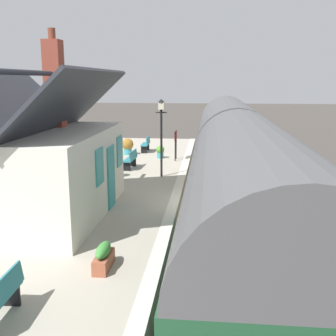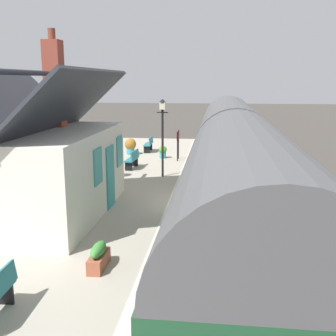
{
  "view_description": "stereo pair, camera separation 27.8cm",
  "coord_description": "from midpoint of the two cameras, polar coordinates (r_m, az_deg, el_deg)",
  "views": [
    {
      "loc": [
        -14.17,
        -0.02,
        5.16
      ],
      "look_at": [
        0.97,
        1.5,
        1.91
      ],
      "focal_mm": 44.11,
      "sensor_mm": 36.0,
      "label": 1
    },
    {
      "loc": [
        -14.14,
        -0.3,
        5.16
      ],
      "look_at": [
        0.97,
        1.5,
        1.91
      ],
      "focal_mm": 44.11,
      "sensor_mm": 36.0,
      "label": 2
    }
  ],
  "objects": [
    {
      "name": "rail_near",
      "position": [
        15.11,
        11.05,
        -7.85
      ],
      "size": [
        52.0,
        0.08,
        0.14
      ],
      "primitive_type": "cube",
      "color": "gray",
      "rests_on": "ground"
    },
    {
      "name": "planter_by_door",
      "position": [
        18.54,
        -7.84,
        0.23
      ],
      "size": [
        0.58,
        0.58,
        0.87
      ],
      "color": "teal",
      "rests_on": "platform"
    },
    {
      "name": "planter_bench_left",
      "position": [
        22.85,
        -1.42,
        2.31
      ],
      "size": [
        0.45,
        0.45,
        0.7
      ],
      "color": "teal",
      "rests_on": "platform"
    },
    {
      "name": "platform_edge_coping",
      "position": [
        14.84,
        0.32,
        -4.56
      ],
      "size": [
        32.0,
        0.36,
        0.02
      ],
      "primitive_type": "cube",
      "color": "beige",
      "rests_on": "platform"
    },
    {
      "name": "rail_far",
      "position": [
        15.04,
        5.53,
        -7.77
      ],
      "size": [
        52.0,
        0.08,
        0.14
      ],
      "primitive_type": "cube",
      "color": "gray",
      "rests_on": "ground"
    },
    {
      "name": "planter_edge_far",
      "position": [
        9.8,
        -9.73,
        -12.01
      ],
      "size": [
        0.93,
        0.32,
        0.6
      ],
      "color": "#9E5138",
      "rests_on": "platform"
    },
    {
      "name": "bench_mid_platform",
      "position": [
        24.96,
        -3.35,
        3.35
      ],
      "size": [
        1.41,
        0.47,
        0.88
      ],
      "color": "#26727F",
      "rests_on": "platform"
    },
    {
      "name": "platform",
      "position": [
        15.54,
        -10.94,
        -5.78
      ],
      "size": [
        32.0,
        6.42,
        0.91
      ],
      "primitive_type": "cube",
      "color": "#A39B8C",
      "rests_on": "ground"
    },
    {
      "name": "station_building",
      "position": [
        13.66,
        -17.26,
        -0.04
      ],
      "size": [
        6.69,
        4.03,
        5.91
      ],
      "color": "silver",
      "rests_on": "platform"
    },
    {
      "name": "station_sign_board",
      "position": [
        22.25,
        0.71,
        4.15
      ],
      "size": [
        0.96,
        0.06,
        1.57
      ],
      "color": "black",
      "rests_on": "platform"
    },
    {
      "name": "bench_near_building",
      "position": [
        20.24,
        -5.53,
        1.26
      ],
      "size": [
        1.42,
        0.5,
        0.88
      ],
      "color": "#26727F",
      "rests_on": "platform"
    },
    {
      "name": "planter_under_sign",
      "position": [
        24.05,
        -5.91,
        3.07
      ],
      "size": [
        0.66,
        0.66,
        0.94
      ],
      "color": "teal",
      "rests_on": "platform"
    },
    {
      "name": "ground_plane",
      "position": [
        15.06,
        4.83,
        -8.01
      ],
      "size": [
        160.0,
        160.0,
        0.0
      ],
      "primitive_type": "plane",
      "color": "#423D38"
    },
    {
      "name": "lamp_post_platform",
      "position": [
        18.18,
        -1.37,
        6.3
      ],
      "size": [
        0.32,
        0.5,
        3.45
      ],
      "color": "black",
      "rests_on": "platform"
    },
    {
      "name": "train",
      "position": [
        13.59,
        8.72,
        -0.57
      ],
      "size": [
        19.83,
        2.73,
        4.32
      ],
      "color": "black",
      "rests_on": "ground"
    }
  ]
}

